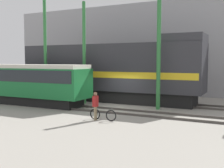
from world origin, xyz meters
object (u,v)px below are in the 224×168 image
Objects in this scene: utility_pole_center at (84,53)px; utility_pole_right at (159,54)px; person at (95,103)px; utility_pole_left at (45,44)px; streetcar at (29,82)px; bicycle at (103,115)px; freight_locomotive at (109,71)px.

utility_pole_right is at bearing -0.00° from utility_pole_center.
person is 10.34m from utility_pole_left.
streetcar is 8.86m from bicycle.
freight_locomotive is 1.54× the size of streetcar.
streetcar reaches higher than bicycle.
person reaches higher than bicycle.
streetcar is (-4.90, -4.54, -0.73)m from freight_locomotive.
person is 0.20× the size of utility_pole_center.
utility_pole_center reaches higher than streetcar.
utility_pole_right is (10.15, 0.00, -0.94)m from utility_pole_left.
streetcar is 6.31× the size of person.
utility_pole_center is (3.97, 0.00, -0.81)m from utility_pole_left.
freight_locomotive is 9.69× the size of person.
freight_locomotive is 9.44× the size of bicycle.
freight_locomotive is at bearing 114.72° from bicycle.
utility_pole_right is (1.71, 5.06, 3.60)m from bicycle.
person is 0.17× the size of utility_pole_left.
utility_pole_right is at bearing 12.81° from streetcar.
person is 0.21× the size of utility_pole_right.
utility_pole_right is at bearing 0.00° from utility_pole_left.
freight_locomotive is 2.04× the size of utility_pole_right.
utility_pole_left is 1.20× the size of utility_pole_center.
freight_locomotive is 8.37m from bicycle.
utility_pole_left reaches higher than utility_pole_center.
person is at bearing -20.57° from streetcar.
utility_pole_right is (2.11, 5.22, 2.93)m from person.
bicycle is 7.72m from utility_pole_center.
freight_locomotive is at bearing 24.13° from utility_pole_left.
utility_pole_right reaches higher than person.
bicycle is (3.37, -7.33, -2.21)m from freight_locomotive.
streetcar is 6.15× the size of bicycle.
bicycle is 10.84m from utility_pole_left.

